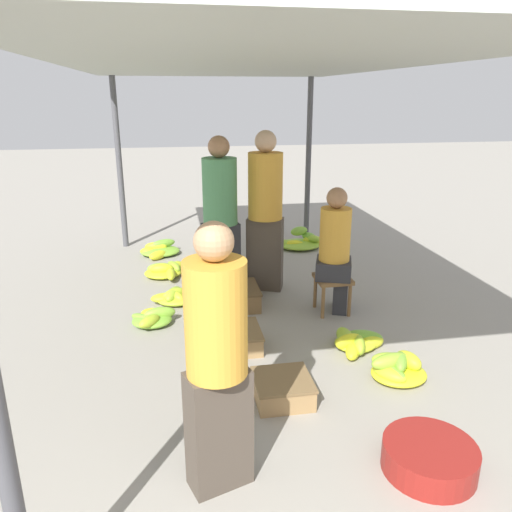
{
  "coord_description": "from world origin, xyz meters",
  "views": [
    {
      "loc": [
        -0.68,
        -1.4,
        2.11
      ],
      "look_at": [
        0.0,
        2.51,
        0.82
      ],
      "focal_mm": 35.0,
      "sensor_mm": 36.0,
      "label": 1
    }
  ],
  "objects_px": {
    "vendor_seated": "(336,250)",
    "crate_near": "(283,389)",
    "crate_far": "(234,297)",
    "basin_black": "(429,457)",
    "banana_pile_left_3": "(159,250)",
    "banana_pile_left_1": "(175,297)",
    "banana_pile_right_1": "(397,367)",
    "banana_pile_right_0": "(299,242)",
    "crate_mid": "(234,338)",
    "banana_pile_left_0": "(153,318)",
    "shopper_walking_far": "(265,210)",
    "shopper_walking_mid": "(220,215)",
    "vendor_foreground": "(217,358)",
    "stool": "(333,284)",
    "banana_pile_right_2": "(355,342)",
    "banana_pile_left_2": "(166,270)"
  },
  "relations": [
    {
      "from": "shopper_walking_mid",
      "to": "banana_pile_right_0",
      "type": "bearing_deg",
      "value": 49.82
    },
    {
      "from": "banana_pile_left_1",
      "to": "crate_near",
      "type": "relative_size",
      "value": 1.19
    },
    {
      "from": "banana_pile_right_1",
      "to": "crate_mid",
      "type": "relative_size",
      "value": 1.03
    },
    {
      "from": "banana_pile_left_2",
      "to": "stool",
      "type": "bearing_deg",
      "value": -38.84
    },
    {
      "from": "banana_pile_left_0",
      "to": "shopper_walking_mid",
      "type": "bearing_deg",
      "value": 42.85
    },
    {
      "from": "basin_black",
      "to": "crate_mid",
      "type": "distance_m",
      "value": 1.92
    },
    {
      "from": "banana_pile_left_3",
      "to": "vendor_foreground",
      "type": "bearing_deg",
      "value": -84.9
    },
    {
      "from": "banana_pile_left_3",
      "to": "banana_pile_right_1",
      "type": "height_order",
      "value": "banana_pile_right_1"
    },
    {
      "from": "banana_pile_right_1",
      "to": "crate_mid",
      "type": "height_order",
      "value": "banana_pile_right_1"
    },
    {
      "from": "vendor_foreground",
      "to": "shopper_walking_mid",
      "type": "bearing_deg",
      "value": 83.63
    },
    {
      "from": "crate_mid",
      "to": "vendor_seated",
      "type": "bearing_deg",
      "value": 28.38
    },
    {
      "from": "stool",
      "to": "vendor_seated",
      "type": "relative_size",
      "value": 0.29
    },
    {
      "from": "crate_near",
      "to": "shopper_walking_mid",
      "type": "relative_size",
      "value": 0.24
    },
    {
      "from": "basin_black",
      "to": "banana_pile_left_2",
      "type": "xyz_separation_m",
      "value": [
        -1.52,
        3.59,
        -0.01
      ]
    },
    {
      "from": "crate_far",
      "to": "crate_mid",
      "type": "bearing_deg",
      "value": -97.16
    },
    {
      "from": "vendor_seated",
      "to": "crate_near",
      "type": "relative_size",
      "value": 3.09
    },
    {
      "from": "banana_pile_left_1",
      "to": "shopper_walking_far",
      "type": "bearing_deg",
      "value": 14.32
    },
    {
      "from": "shopper_walking_far",
      "to": "crate_mid",
      "type": "bearing_deg",
      "value": -111.51
    },
    {
      "from": "banana_pile_left_1",
      "to": "banana_pile_right_1",
      "type": "xyz_separation_m",
      "value": [
        1.67,
        -1.79,
        0.03
      ]
    },
    {
      "from": "banana_pile_left_0",
      "to": "shopper_walking_mid",
      "type": "distance_m",
      "value": 1.3
    },
    {
      "from": "vendor_foreground",
      "to": "vendor_seated",
      "type": "relative_size",
      "value": 1.2
    },
    {
      "from": "banana_pile_left_3",
      "to": "vendor_seated",
      "type": "bearing_deg",
      "value": -51.25
    },
    {
      "from": "basin_black",
      "to": "crate_far",
      "type": "height_order",
      "value": "crate_far"
    },
    {
      "from": "crate_near",
      "to": "banana_pile_left_0",
      "type": "bearing_deg",
      "value": 124.04
    },
    {
      "from": "banana_pile_right_0",
      "to": "crate_mid",
      "type": "relative_size",
      "value": 1.61
    },
    {
      "from": "banana_pile_right_2",
      "to": "crate_far",
      "type": "xyz_separation_m",
      "value": [
        -0.92,
        1.11,
        0.04
      ]
    },
    {
      "from": "banana_pile_left_0",
      "to": "banana_pile_left_2",
      "type": "bearing_deg",
      "value": 84.43
    },
    {
      "from": "basin_black",
      "to": "shopper_walking_far",
      "type": "xyz_separation_m",
      "value": [
        -0.41,
        3.02,
        0.83
      ]
    },
    {
      "from": "basin_black",
      "to": "shopper_walking_far",
      "type": "relative_size",
      "value": 0.31
    },
    {
      "from": "banana_pile_left_2",
      "to": "crate_near",
      "type": "height_order",
      "value": "banana_pile_left_2"
    },
    {
      "from": "vendor_foreground",
      "to": "stool",
      "type": "xyz_separation_m",
      "value": [
        1.36,
        2.15,
        -0.49
      ]
    },
    {
      "from": "banana_pile_left_0",
      "to": "shopper_walking_far",
      "type": "xyz_separation_m",
      "value": [
        1.24,
        0.76,
        0.84
      ]
    },
    {
      "from": "banana_pile_left_3",
      "to": "shopper_walking_mid",
      "type": "bearing_deg",
      "value": -65.11
    },
    {
      "from": "basin_black",
      "to": "banana_pile_left_2",
      "type": "relative_size",
      "value": 1.0
    },
    {
      "from": "banana_pile_left_3",
      "to": "banana_pile_right_0",
      "type": "relative_size",
      "value": 0.79
    },
    {
      "from": "shopper_walking_far",
      "to": "banana_pile_right_0",
      "type": "bearing_deg",
      "value": 61.56
    },
    {
      "from": "vendor_seated",
      "to": "shopper_walking_far",
      "type": "relative_size",
      "value": 0.73
    },
    {
      "from": "banana_pile_left_2",
      "to": "crate_near",
      "type": "relative_size",
      "value": 1.33
    },
    {
      "from": "shopper_walking_far",
      "to": "crate_far",
      "type": "bearing_deg",
      "value": -132.9
    },
    {
      "from": "banana_pile_right_2",
      "to": "shopper_walking_mid",
      "type": "xyz_separation_m",
      "value": [
        -1.0,
        1.48,
        0.82
      ]
    },
    {
      "from": "basin_black",
      "to": "banana_pile_left_3",
      "type": "height_order",
      "value": "banana_pile_left_3"
    },
    {
      "from": "banana_pile_left_3",
      "to": "banana_pile_right_0",
      "type": "height_order",
      "value": "banana_pile_right_0"
    },
    {
      "from": "stool",
      "to": "banana_pile_left_3",
      "type": "bearing_deg",
      "value": 128.41
    },
    {
      "from": "banana_pile_left_1",
      "to": "shopper_walking_far",
      "type": "distance_m",
      "value": 1.35
    },
    {
      "from": "vendor_seated",
      "to": "crate_far",
      "type": "distance_m",
      "value": 1.16
    },
    {
      "from": "vendor_foreground",
      "to": "shopper_walking_far",
      "type": "bearing_deg",
      "value": 74.32
    },
    {
      "from": "shopper_walking_mid",
      "to": "crate_near",
      "type": "bearing_deg",
      "value": -84.21
    },
    {
      "from": "stool",
      "to": "banana_pile_right_0",
      "type": "height_order",
      "value": "stool"
    },
    {
      "from": "stool",
      "to": "banana_pile_left_3",
      "type": "height_order",
      "value": "stool"
    },
    {
      "from": "vendor_seated",
      "to": "banana_pile_left_0",
      "type": "height_order",
      "value": "vendor_seated"
    }
  ]
}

